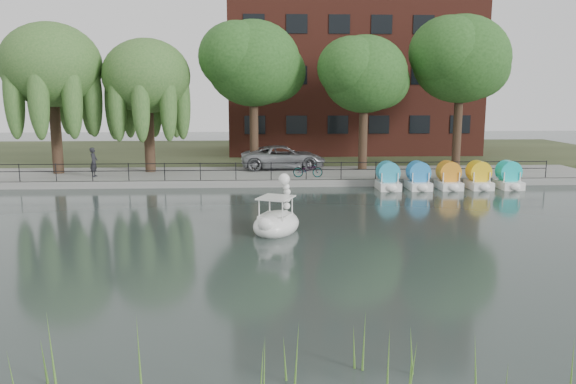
{
  "coord_description": "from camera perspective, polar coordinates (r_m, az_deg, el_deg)",
  "views": [
    {
      "loc": [
        -0.61,
        -18.31,
        5.23
      ],
      "look_at": [
        0.5,
        4.0,
        1.3
      ],
      "focal_mm": 35.0,
      "sensor_mm": 36.0,
      "label": 1
    }
  ],
  "objects": [
    {
      "name": "ground_plane",
      "position": [
        19.05,
        -0.91,
        -5.95
      ],
      "size": [
        120.0,
        120.0,
        0.0
      ],
      "primitive_type": "plane",
      "color": "#3C4945"
    },
    {
      "name": "promenade",
      "position": [
        34.68,
        -1.81,
        1.63
      ],
      "size": [
        40.0,
        6.0,
        0.4
      ],
      "primitive_type": "cube",
      "color": "gray",
      "rests_on": "ground_plane"
    },
    {
      "name": "kerb",
      "position": [
        31.77,
        -1.71,
        0.86
      ],
      "size": [
        40.0,
        0.25,
        0.4
      ],
      "primitive_type": "cube",
      "color": "gray",
      "rests_on": "ground_plane"
    },
    {
      "name": "land_strip",
      "position": [
        48.58,
        -2.12,
        4.0
      ],
      "size": [
        60.0,
        22.0,
        0.36
      ],
      "primitive_type": "cube",
      "color": "#47512D",
      "rests_on": "ground_plane"
    },
    {
      "name": "railing",
      "position": [
        31.83,
        -1.73,
        2.6
      ],
      "size": [
        32.0,
        0.05,
        1.0
      ],
      "color": "black",
      "rests_on": "promenade"
    },
    {
      "name": "apartment_building",
      "position": [
        49.05,
        6.3,
        14.75
      ],
      "size": [
        20.0,
        10.07,
        18.0
      ],
      "color": "#4C1E16",
      "rests_on": "land_strip"
    },
    {
      "name": "willow_left",
      "position": [
        36.99,
        -22.92,
        11.75
      ],
      "size": [
        5.88,
        5.88,
        9.01
      ],
      "color": "#473323",
      "rests_on": "promenade"
    },
    {
      "name": "willow_mid",
      "position": [
        35.99,
        -14.16,
        11.3
      ],
      "size": [
        5.32,
        5.32,
        8.15
      ],
      "color": "#473323",
      "rests_on": "promenade"
    },
    {
      "name": "broadleaf_center",
      "position": [
        36.36,
        -3.55,
        12.84
      ],
      "size": [
        6.0,
        6.0,
        9.25
      ],
      "color": "#473323",
      "rests_on": "promenade"
    },
    {
      "name": "broadleaf_right",
      "position": [
        36.43,
        7.77,
        11.7
      ],
      "size": [
        5.4,
        5.4,
        8.32
      ],
      "color": "#473323",
      "rests_on": "promenade"
    },
    {
      "name": "broadleaf_far",
      "position": [
        39.14,
        17.16,
        12.72
      ],
      "size": [
        6.3,
        6.3,
        9.71
      ],
      "color": "#473323",
      "rests_on": "promenade"
    },
    {
      "name": "minivan",
      "position": [
        36.33,
        -0.49,
        3.72
      ],
      "size": [
        3.15,
        6.38,
        1.74
      ],
      "primitive_type": "imported",
      "rotation": [
        0.0,
        0.0,
        1.61
      ],
      "color": "gray",
      "rests_on": "promenade"
    },
    {
      "name": "bicycle",
      "position": [
        32.79,
        2.03,
        2.38
      ],
      "size": [
        0.7,
        1.75,
        1.0
      ],
      "primitive_type": "imported",
      "rotation": [
        0.0,
        0.0,
        1.51
      ],
      "color": "gray",
      "rests_on": "promenade"
    },
    {
      "name": "pedestrian",
      "position": [
        34.83,
        -19.14,
        3.09
      ],
      "size": [
        0.51,
        0.73,
        1.98
      ],
      "primitive_type": "imported",
      "rotation": [
        0.0,
        0.0,
        1.54
      ],
      "color": "black",
      "rests_on": "promenade"
    },
    {
      "name": "swan_boat",
      "position": [
        21.49,
        -1.14,
        -2.81
      ],
      "size": [
        2.47,
        2.96,
        2.15
      ],
      "rotation": [
        0.0,
        0.0,
        -0.41
      ],
      "color": "white",
      "rests_on": "ground_plane"
    },
    {
      "name": "pedal_boat_row",
      "position": [
        32.38,
        16.0,
        1.38
      ],
      "size": [
        7.95,
        1.7,
        1.4
      ],
      "color": "white",
      "rests_on": "ground_plane"
    },
    {
      "name": "reed_bank",
      "position": [
        10.29,
        12.73,
        -17.02
      ],
      "size": [
        24.0,
        2.4,
        1.2
      ],
      "color": "#669938",
      "rests_on": "ground_plane"
    }
  ]
}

